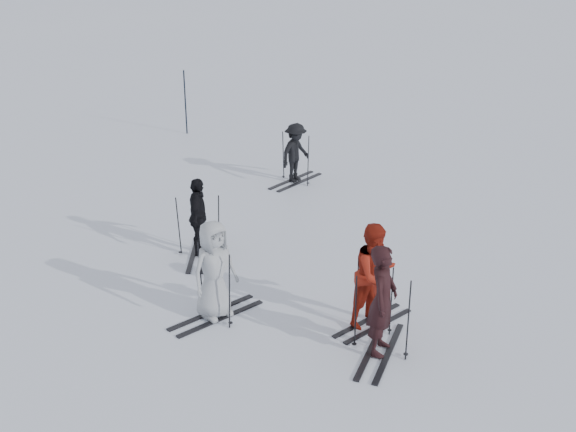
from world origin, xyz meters
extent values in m
plane|color=silver|center=(0.00, 0.00, 0.00)|extent=(120.00, 120.00, 0.00)
imported|color=black|center=(2.05, -1.87, 0.91)|extent=(0.53, 0.72, 1.82)
imported|color=maroon|center=(1.87, -1.03, 0.90)|extent=(1.07, 1.11, 1.80)
imported|color=#A1A6AA|center=(-0.81, -1.31, 0.87)|extent=(0.95, 1.01, 1.74)
imported|color=black|center=(-1.83, 0.99, 0.80)|extent=(0.57, 1.00, 1.61)
imported|color=black|center=(-0.74, 5.68, 0.76)|extent=(0.96, 1.14, 1.53)
cylinder|color=black|center=(-4.97, 9.46, 1.00)|extent=(0.05, 0.05, 2.01)
camera|label=1|loc=(2.53, -11.68, 6.38)|focal=45.00mm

